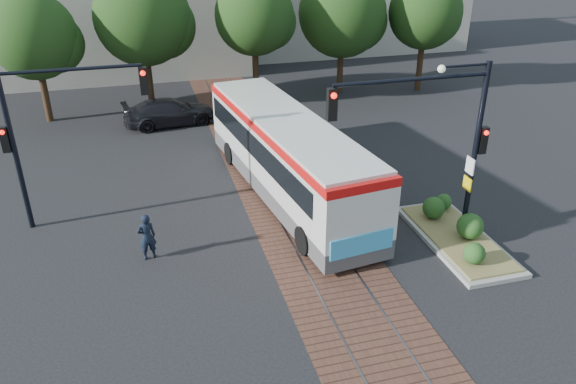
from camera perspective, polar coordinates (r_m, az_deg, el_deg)
The scene contains 10 objects.
ground at distance 19.26m, azimuth 2.85°, elevation -5.50°, with size 120.00×120.00×0.00m, color black.
trackbed at distance 22.59m, azimuth -0.29°, elevation -0.27°, with size 3.60×40.00×0.02m.
tree_row at distance 32.94m, azimuth -4.12°, elevation 17.22°, with size 26.40×5.60×7.67m.
warehouses at distance 44.89m, azimuth -9.75°, elevation 18.12°, with size 40.00×13.00×8.00m.
city_bus at distance 21.98m, azimuth -0.15°, elevation 4.05°, with size 4.05×12.20×3.21m.
traffic_island at distance 20.29m, azimuth 16.77°, elevation -3.86°, with size 2.20×5.20×1.13m.
signal_pole_main at distance 18.28m, azimuth 15.62°, elevation 6.21°, with size 5.49×0.46×6.00m.
signal_pole_left at distance 20.68m, azimuth -23.44°, elevation 6.47°, with size 4.99×0.34×6.00m.
officer at distance 18.75m, azimuth -14.15°, elevation -4.44°, with size 0.59×0.39×1.63m, color black.
parked_car at distance 30.63m, azimuth -11.93°, elevation 7.95°, with size 1.95×4.80×1.39m, color black.
Camera 1 is at (-5.26, -15.43, 10.27)m, focal length 35.00 mm.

